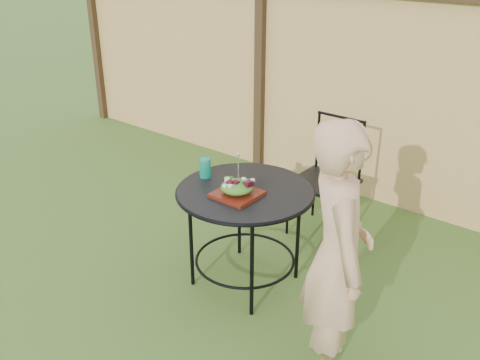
{
  "coord_description": "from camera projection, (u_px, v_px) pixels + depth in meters",
  "views": [
    {
      "loc": [
        1.83,
        -2.06,
        2.26
      ],
      "look_at": [
        -0.21,
        0.47,
        0.75
      ],
      "focal_mm": 40.0,
      "sensor_mm": 36.0,
      "label": 1
    }
  ],
  "objects": [
    {
      "name": "fence",
      "position": [
        384.0,
        100.0,
        4.6
      ],
      "size": [
        8.0,
        0.12,
        1.9
      ],
      "color": "#EFC276",
      "rests_on": "ground"
    },
    {
      "name": "drinking_glass",
      "position": [
        205.0,
        168.0,
        3.67
      ],
      "size": [
        0.08,
        0.08,
        0.14
      ],
      "primitive_type": "cylinder",
      "color": "#0B8468",
      "rests_on": "patio_table"
    },
    {
      "name": "patio_table",
      "position": [
        245.0,
        208.0,
        3.57
      ],
      "size": [
        0.92,
        0.92,
        0.72
      ],
      "color": "black",
      "rests_on": "ground"
    },
    {
      "name": "ground",
      "position": [
        219.0,
        318.0,
        3.45
      ],
      "size": [
        60.0,
        60.0,
        0.0
      ],
      "primitive_type": "plane",
      "color": "#234516",
      "rests_on": "ground"
    },
    {
      "name": "fork",
      "position": [
        238.0,
        169.0,
        3.34
      ],
      "size": [
        0.01,
        0.01,
        0.18
      ],
      "primitive_type": "cylinder",
      "color": "silver",
      "rests_on": "salad"
    },
    {
      "name": "patio_chair",
      "position": [
        328.0,
        174.0,
        4.27
      ],
      "size": [
        0.46,
        0.46,
        0.95
      ],
      "color": "black",
      "rests_on": "ground"
    },
    {
      "name": "diner",
      "position": [
        337.0,
        256.0,
        2.75
      ],
      "size": [
        0.62,
        0.65,
        1.49
      ],
      "primitive_type": "imported",
      "rotation": [
        0.0,
        0.0,
        2.27
      ],
      "color": "tan",
      "rests_on": "ground"
    },
    {
      "name": "salad_plate",
      "position": [
        237.0,
        194.0,
        3.42
      ],
      "size": [
        0.27,
        0.27,
        0.02
      ],
      "primitive_type": "cube",
      "color": "#401409",
      "rests_on": "patio_table"
    },
    {
      "name": "salad",
      "position": [
        237.0,
        187.0,
        3.4
      ],
      "size": [
        0.21,
        0.21,
        0.08
      ],
      "primitive_type": "ellipsoid",
      "color": "#235614",
      "rests_on": "salad_plate"
    }
  ]
}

